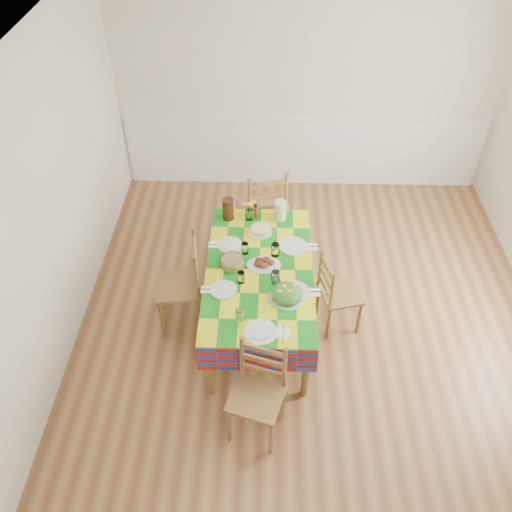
{
  "coord_description": "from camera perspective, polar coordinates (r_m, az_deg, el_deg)",
  "views": [
    {
      "loc": [
        -0.44,
        -3.48,
        4.05
      ],
      "look_at": [
        -0.53,
        0.04,
        0.88
      ],
      "focal_mm": 38.0,
      "sensor_mm": 36.0,
      "label": 1
    }
  ],
  "objects": [
    {
      "name": "serving_utensils",
      "position": [
        4.8,
        2.1,
        -2.21
      ],
      "size": [
        0.13,
        0.28,
        0.01
      ],
      "color": "black",
      "rests_on": "dining_table"
    },
    {
      "name": "meat_platter",
      "position": [
        4.89,
        0.83,
        -0.79
      ],
      "size": [
        0.31,
        0.22,
        0.06
      ],
      "color": "silver",
      "rests_on": "dining_table"
    },
    {
      "name": "hot_sauce",
      "position": [
        5.41,
        -0.05,
        4.8
      ],
      "size": [
        0.04,
        0.04,
        0.15
      ],
      "primitive_type": "cylinder",
      "color": "#B9260E",
      "rests_on": "dining_table"
    },
    {
      "name": "salad_platter",
      "position": [
        4.59,
        3.25,
        -4.02
      ],
      "size": [
        0.3,
        0.3,
        0.13
      ],
      "color": "silver",
      "rests_on": "dining_table"
    },
    {
      "name": "name_card",
      "position": [
        4.28,
        -0.18,
        -9.4
      ],
      "size": [
        0.07,
        0.02,
        0.01
      ],
      "primitive_type": "cube",
      "color": "silver",
      "rests_on": "dining_table"
    },
    {
      "name": "chair_near",
      "position": [
        4.33,
        0.18,
        -14.26
      ],
      "size": [
        0.49,
        0.48,
        0.91
      ],
      "rotation": [
        0.0,
        0.0,
        -0.3
      ],
      "color": "brown",
      "rests_on": "room"
    },
    {
      "name": "setting_near_head",
      "position": [
        4.37,
        -0.22,
        -7.37
      ],
      "size": [
        0.44,
        0.29,
        0.13
      ],
      "color": "silver",
      "rests_on": "dining_table"
    },
    {
      "name": "chair_right",
      "position": [
        5.11,
        8.46,
        -3.93
      ],
      "size": [
        0.44,
        0.45,
        0.85
      ],
      "rotation": [
        0.0,
        0.0,
        1.83
      ],
      "color": "brown",
      "rests_on": "room"
    },
    {
      "name": "chair_left",
      "position": [
        5.09,
        -7.71,
        -2.98
      ],
      "size": [
        0.47,
        0.49,
        0.98
      ],
      "rotation": [
        0.0,
        0.0,
        -1.42
      ],
      "color": "brown",
      "rests_on": "room"
    },
    {
      "name": "green_pitcher",
      "position": [
        5.37,
        2.57,
        4.82
      ],
      "size": [
        0.12,
        0.12,
        0.21
      ],
      "primitive_type": "cylinder",
      "color": "#ADDB9A",
      "rests_on": "dining_table"
    },
    {
      "name": "tea_pitcher",
      "position": [
        5.38,
        -2.96,
        4.95
      ],
      "size": [
        0.11,
        0.11,
        0.23
      ],
      "primitive_type": "cylinder",
      "color": "black",
      "rests_on": "dining_table"
    },
    {
      "name": "setting_left_far",
      "position": [
        5.08,
        -2.28,
        1.07
      ],
      "size": [
        0.43,
        0.26,
        0.11
      ],
      "rotation": [
        0.0,
        0.0,
        1.57
      ],
      "color": "silver",
      "rests_on": "dining_table"
    },
    {
      "name": "dining_table",
      "position": [
        4.92,
        0.35,
        -2.06
      ],
      "size": [
        0.97,
        1.8,
        0.7
      ],
      "color": "brown",
      "rests_on": "room"
    },
    {
      "name": "setting_right_far",
      "position": [
        5.06,
        3.33,
        0.9
      ],
      "size": [
        0.51,
        0.29,
        0.13
      ],
      "rotation": [
        0.0,
        0.0,
        -1.57
      ],
      "color": "silver",
      "rests_on": "dining_table"
    },
    {
      "name": "setting_left_near",
      "position": [
        4.7,
        -2.83,
        -3.08
      ],
      "size": [
        0.43,
        0.25,
        0.11
      ],
      "rotation": [
        0.0,
        0.0,
        1.57
      ],
      "color": "silver",
      "rests_on": "dining_table"
    },
    {
      "name": "chair_far",
      "position": [
        5.85,
        0.74,
        4.86
      ],
      "size": [
        0.58,
        0.57,
        1.04
      ],
      "rotation": [
        0.0,
        0.0,
        3.48
      ],
      "color": "brown",
      "rests_on": "room"
    },
    {
      "name": "cake",
      "position": [
        5.24,
        0.5,
        2.74
      ],
      "size": [
        0.22,
        0.22,
        0.06
      ],
      "color": "silver",
      "rests_on": "dining_table"
    },
    {
      "name": "setting_right_near",
      "position": [
        4.69,
        3.4,
        -3.19
      ],
      "size": [
        0.49,
        0.28,
        0.13
      ],
      "rotation": [
        0.0,
        0.0,
        -1.57
      ],
      "color": "silver",
      "rests_on": "dining_table"
    },
    {
      "name": "wainscot",
      "position": [
        6.96,
        5.01,
        11.04
      ],
      "size": [
        4.41,
        0.06,
        0.92
      ],
      "color": "white",
      "rests_on": "room"
    },
    {
      "name": "flower_vase",
      "position": [
        5.37,
        -0.7,
        4.69
      ],
      "size": [
        0.14,
        0.12,
        0.22
      ],
      "color": "white",
      "rests_on": "dining_table"
    },
    {
      "name": "room",
      "position": [
        4.42,
        6.92,
        4.05
      ],
      "size": [
        4.58,
        5.08,
        2.78
      ],
      "color": "brown",
      "rests_on": "ground"
    },
    {
      "name": "pasta_bowl",
      "position": [
        4.88,
        -2.51,
        -0.69
      ],
      "size": [
        0.22,
        0.22,
        0.08
      ],
      "color": "white",
      "rests_on": "dining_table"
    }
  ]
}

